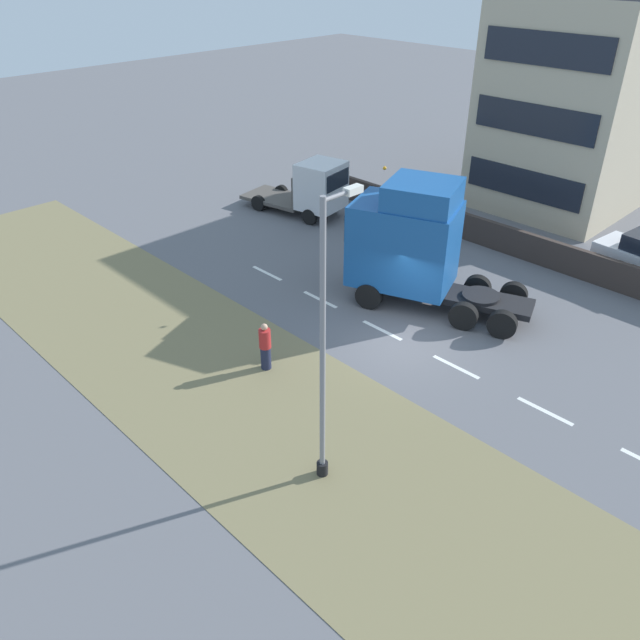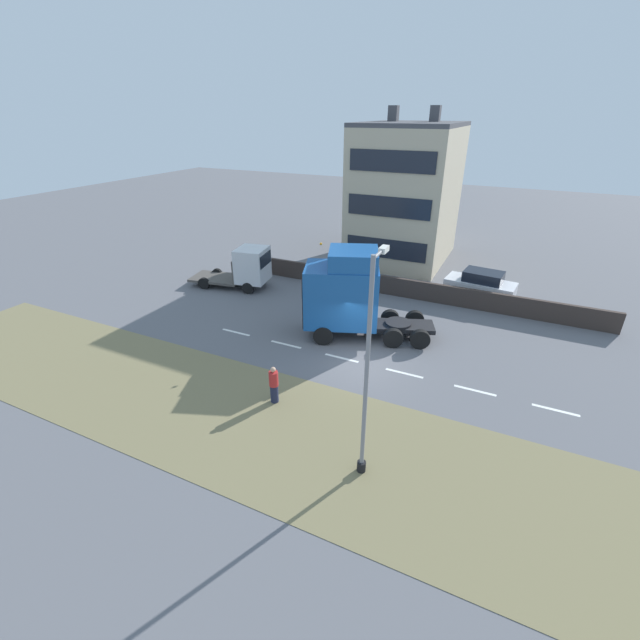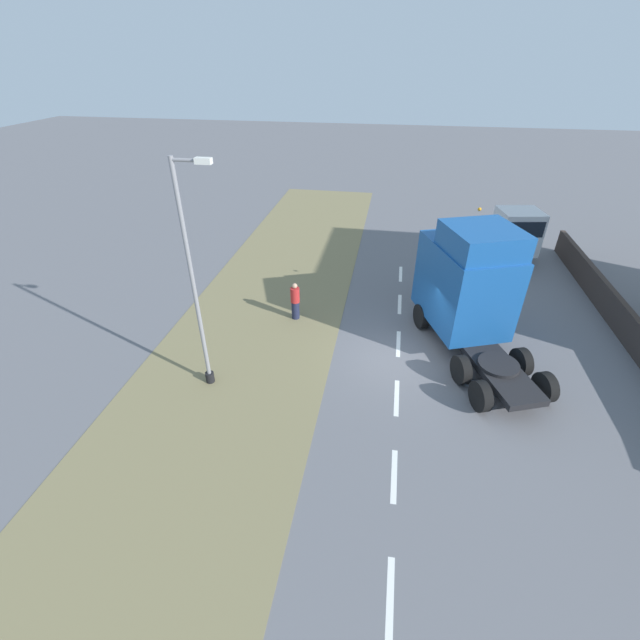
% 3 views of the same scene
% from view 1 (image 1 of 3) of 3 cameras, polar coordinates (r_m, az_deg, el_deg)
% --- Properties ---
extents(ground_plane, '(120.00, 120.00, 0.00)m').
position_cam_1_polar(ground_plane, '(22.26, 7.47, -1.82)').
color(ground_plane, slate).
rests_on(ground_plane, ground).
extents(grass_verge, '(7.00, 44.00, 0.01)m').
position_cam_1_polar(grass_verge, '(18.72, -4.24, -8.92)').
color(grass_verge, olive).
rests_on(grass_verge, ground).
extents(lane_markings, '(0.16, 17.80, 0.00)m').
position_cam_1_polar(lane_markings, '(21.91, 8.89, -2.52)').
color(lane_markings, white).
rests_on(lane_markings, ground).
extents(boundary_wall, '(0.25, 24.00, 1.25)m').
position_cam_1_polar(boundary_wall, '(28.85, 18.87, 6.23)').
color(boundary_wall, '#382D28').
rests_on(boundary_wall, ground).
extents(building_block, '(9.25, 7.06, 11.48)m').
position_cam_1_polar(building_block, '(35.69, 22.72, 18.00)').
color(building_block, '#C1B293').
rests_on(building_block, ground).
extents(lorry_cab, '(4.74, 7.16, 4.98)m').
position_cam_1_polar(lorry_cab, '(23.66, 8.27, 6.94)').
color(lorry_cab, black).
rests_on(lorry_cab, ground).
extents(flatbed_truck, '(3.08, 5.80, 2.86)m').
position_cam_1_polar(flatbed_truck, '(31.84, -0.55, 11.96)').
color(flatbed_truck, silver).
rests_on(flatbed_truck, ground).
extents(lamp_post, '(1.27, 0.30, 7.70)m').
position_cam_1_polar(lamp_post, '(14.73, 0.46, -3.80)').
color(lamp_post, black).
rests_on(lamp_post, ground).
extents(pedestrian, '(0.39, 0.39, 1.71)m').
position_cam_1_polar(pedestrian, '(20.27, -5.02, -2.47)').
color(pedestrian, '#1E233D').
rests_on(pedestrian, ground).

